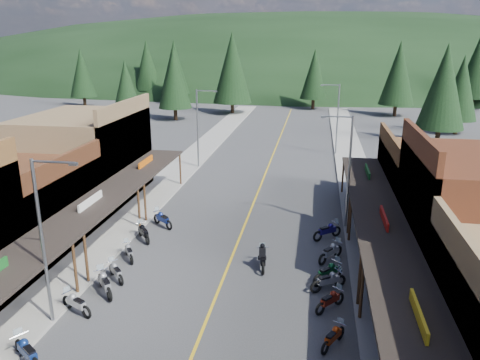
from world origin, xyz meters
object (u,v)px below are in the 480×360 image
at_px(streetlight_0, 45,236).
at_px(pedestrian_east_b, 353,183).
at_px(pedestrian_east_a, 392,295).
at_px(rider_on_bike, 263,258).
at_px(bike_west_7, 116,271).
at_px(bike_west_9, 144,232).
at_px(streetlight_2, 347,167).
at_px(pine_5, 478,65).
at_px(bike_east_10, 327,230).
at_px(pine_10, 174,78).
at_px(bike_west_5, 76,303).
at_px(streetlight_3, 336,116).
at_px(bike_east_6, 330,299).
at_px(bike_west_6, 105,282).
at_px(pine_3, 314,74).
at_px(bike_east_9, 331,251).
at_px(bike_west_8, 129,251).
at_px(bike_east_5, 333,336).
at_px(shop_east_3, 437,185).
at_px(pine_0, 82,73).
at_px(bike_east_7, 328,280).
at_px(shop_west_2, 17,208).
at_px(bike_west_10, 163,218).
at_px(streetlight_1, 199,125).
at_px(pine_1, 175,67).
at_px(pine_7, 147,65).
at_px(pine_4, 398,73).
at_px(pine_8, 126,89).
at_px(pine_9, 461,88).
at_px(pine_2, 232,68).
at_px(pine_11, 444,86).
at_px(bike_east_8, 328,271).

distance_m(streetlight_0, pedestrian_east_b, 26.57).
bearing_deg(pedestrian_east_a, rider_on_bike, -137.84).
relative_size(bike_west_7, bike_west_9, 0.91).
distance_m(bike_west_7, pedestrian_east_a, 14.55).
height_order(streetlight_2, pine_5, pine_5).
bearing_deg(bike_east_10, pedestrian_east_a, -20.73).
bearing_deg(pine_10, bike_west_5, -78.07).
distance_m(streetlight_3, bike_east_6, 33.00).
height_order(bike_west_6, bike_west_7, bike_west_6).
bearing_deg(rider_on_bike, streetlight_2, 46.02).
xyz_separation_m(pine_3, bike_east_9, (1.94, -63.36, -5.84)).
distance_m(streetlight_0, pedestrian_east_a, 16.34).
distance_m(pine_10, bike_west_8, 50.95).
distance_m(bike_west_5, bike_east_5, 12.26).
height_order(shop_east_3, bike_west_9, shop_east_3).
distance_m(pine_0, pine_10, 25.06).
xyz_separation_m(bike_west_8, bike_east_7, (11.84, -1.70, 0.06)).
bearing_deg(bike_west_7, pedestrian_east_a, -47.48).
bearing_deg(streetlight_0, shop_east_3, 39.88).
relative_size(pine_10, bike_east_7, 5.39).
distance_m(streetlight_3, bike_east_7, 31.10).
bearing_deg(rider_on_bike, shop_west_2, 169.13).
distance_m(bike_west_10, bike_east_10, 11.51).
xyz_separation_m(shop_west_2, bike_east_7, (19.51, -2.54, -1.92)).
distance_m(shop_west_2, rider_on_bike, 15.90).
height_order(shop_west_2, pine_3, pine_3).
bearing_deg(streetlight_1, pine_1, 109.55).
bearing_deg(pine_7, bike_west_8, -70.97).
bearing_deg(bike_west_7, pine_4, 25.57).
bearing_deg(bike_east_10, pine_0, 179.81).
xyz_separation_m(bike_west_9, pedestrian_east_b, (14.26, 11.97, 0.37)).
bearing_deg(pine_1, bike_east_7, -67.22).
height_order(pine_1, bike_west_5, pine_1).
height_order(pine_1, pine_8, pine_1).
xyz_separation_m(pine_4, pine_9, (6.00, -15.00, -0.86)).
bearing_deg(bike_west_10, pine_9, 1.57).
bearing_deg(pine_10, bike_east_9, -63.18).
height_order(streetlight_0, bike_west_5, streetlight_0).
relative_size(bike_west_8, bike_east_5, 1.03).
xyz_separation_m(pine_2, bike_east_6, (15.81, -60.75, -7.41)).
height_order(streetlight_3, pine_11, pine_11).
xyz_separation_m(streetlight_3, pine_7, (-38.95, 46.00, 2.78)).
height_order(pine_3, bike_east_6, pine_3).
xyz_separation_m(pine_3, bike_east_8, (1.75, -65.98, -5.84)).
relative_size(shop_east_3, bike_east_9, 4.84).
xyz_separation_m(shop_west_2, pine_4, (31.75, 58.30, 4.70)).
xyz_separation_m(streetlight_1, streetlight_3, (13.90, 8.00, 0.00)).
height_order(bike_east_9, rider_on_bike, rider_on_bike).
bearing_deg(streetlight_2, pine_0, 131.01).
bearing_deg(bike_west_5, bike_east_5, -66.31).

